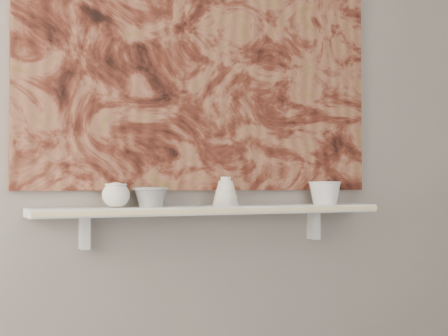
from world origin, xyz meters
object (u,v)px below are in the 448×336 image
painting (207,53)px  bowl_white (325,193)px  cup_cream (116,195)px  bell_vessel (226,191)px  shelf (216,210)px  bowl_grey (151,197)px

painting → bowl_white: size_ratio=11.06×
cup_cream → bell_vessel: size_ratio=0.87×
shelf → bowl_white: bowl_white is taller
bowl_grey → bowl_white: size_ratio=0.97×
painting → bowl_grey: painting is taller
shelf → painting: 0.63m
shelf → painting: bearing=90.0°
shelf → bowl_white: (0.50, 0.00, 0.06)m
cup_cream → bell_vessel: (0.44, 0.00, 0.01)m
bell_vessel → bowl_white: 0.46m
painting → bell_vessel: painting is taller
painting → bowl_grey: 0.63m
shelf → bell_vessel: (0.04, 0.00, 0.07)m
cup_cream → painting: bearing=11.6°
painting → bell_vessel: size_ratio=13.16×
painting → cup_cream: painting is taller
bowl_white → bell_vessel: bearing=180.0°
bowl_grey → bell_vessel: (0.30, 0.00, 0.02)m
painting → cup_cream: (-0.39, -0.08, -0.56)m
shelf → cup_cream: size_ratio=14.19×
bowl_grey → bowl_white: bearing=0.0°
bowl_grey → bell_vessel: bearing=0.0°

